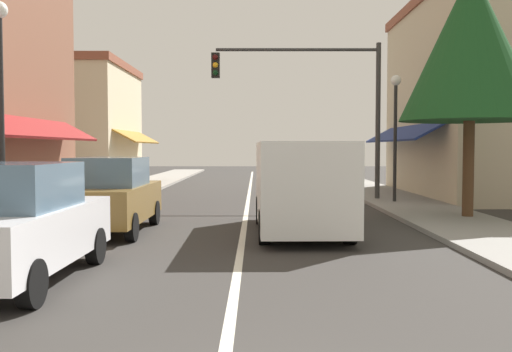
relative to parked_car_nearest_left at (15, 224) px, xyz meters
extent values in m
plane|color=#33302D|center=(3.26, 13.01, -0.88)|extent=(80.00, 80.00, 0.00)
cube|color=gray|center=(-2.24, 13.01, -0.82)|extent=(2.60, 56.00, 0.12)
cube|color=gray|center=(8.76, 13.01, -0.82)|extent=(2.60, 56.00, 0.12)
cube|color=silver|center=(3.26, 13.01, -0.88)|extent=(0.14, 52.00, 0.01)
cube|color=maroon|center=(-2.99, 7.01, 1.72)|extent=(1.27, 11.76, 0.73)
cube|color=slate|center=(-3.60, 10.09, 4.92)|extent=(0.08, 1.10, 1.30)
cube|color=#BCAD8E|center=(12.40, 15.01, 2.97)|extent=(4.68, 10.00, 7.69)
cube|color=brown|center=(12.40, 15.01, 7.02)|extent=(4.88, 10.20, 0.40)
cube|color=slate|center=(10.12, 15.01, 0.52)|extent=(0.08, 7.60, 1.80)
cube|color=navy|center=(9.51, 15.01, 1.72)|extent=(1.27, 8.40, 0.73)
cube|color=slate|center=(10.12, 12.81, 4.66)|extent=(0.08, 1.10, 1.30)
cube|color=slate|center=(10.12, 17.21, 4.66)|extent=(0.08, 1.10, 1.30)
cube|color=beige|center=(-5.90, 23.01, 2.22)|extent=(4.73, 8.00, 6.20)
cube|color=brown|center=(-5.90, 23.01, 5.52)|extent=(4.93, 8.20, 0.40)
cube|color=slate|center=(-3.60, 23.01, 0.52)|extent=(0.08, 6.08, 1.80)
cube|color=olive|center=(-2.99, 23.01, 1.72)|extent=(1.27, 6.72, 0.73)
cube|color=slate|center=(-3.60, 21.25, 3.58)|extent=(0.08, 1.10, 1.30)
cube|color=slate|center=(-3.60, 24.77, 3.58)|extent=(0.08, 1.10, 1.30)
cube|color=silver|center=(0.00, 0.03, -0.17)|extent=(1.77, 4.12, 0.80)
cube|color=slate|center=(0.00, -0.07, 0.56)|extent=(1.54, 2.02, 0.66)
cylinder|color=black|center=(-0.78, 1.39, -0.57)|extent=(0.21, 0.62, 0.62)
cylinder|color=black|center=(0.81, 1.37, -0.57)|extent=(0.21, 0.62, 0.62)
cylinder|color=black|center=(0.78, -1.34, -0.57)|extent=(0.21, 0.62, 0.62)
cube|color=brown|center=(0.13, 5.01, -0.17)|extent=(1.72, 4.10, 0.80)
cube|color=slate|center=(0.13, 4.91, 0.56)|extent=(1.52, 2.00, 0.66)
cylinder|color=black|center=(-0.66, 6.37, -0.57)|extent=(0.20, 0.62, 0.62)
cylinder|color=black|center=(0.92, 6.37, -0.57)|extent=(0.20, 0.62, 0.62)
cylinder|color=black|center=(-0.66, 3.66, -0.57)|extent=(0.20, 0.62, 0.62)
cylinder|color=black|center=(0.92, 3.66, -0.57)|extent=(0.20, 0.62, 0.62)
cube|color=silver|center=(4.59, 4.91, 0.29)|extent=(2.04, 5.03, 1.90)
cube|color=slate|center=(4.55, 7.31, 0.72)|extent=(1.73, 0.30, 0.84)
cube|color=black|center=(4.55, 7.49, -0.40)|extent=(1.87, 0.23, 0.24)
cylinder|color=black|center=(3.68, 6.45, -0.52)|extent=(0.25, 0.72, 0.72)
cylinder|color=black|center=(5.44, 6.47, -0.52)|extent=(0.25, 0.72, 0.72)
cylinder|color=black|center=(3.73, 3.35, -0.52)|extent=(0.25, 0.72, 0.72)
cylinder|color=black|center=(5.49, 3.37, -0.52)|extent=(0.25, 0.72, 0.72)
cylinder|color=#333333|center=(8.06, 12.72, 2.04)|extent=(0.18, 0.18, 5.84)
cylinder|color=#333333|center=(5.07, 12.72, 4.71)|extent=(5.97, 0.12, 0.12)
cube|color=black|center=(2.09, 12.54, 4.11)|extent=(0.30, 0.24, 0.90)
sphere|color=#420F0F|center=(2.09, 12.41, 4.39)|extent=(0.20, 0.20, 0.20)
sphere|color=yellow|center=(2.09, 12.41, 4.11)|extent=(0.20, 0.20, 0.20)
sphere|color=#0C3316|center=(2.09, 12.41, 3.83)|extent=(0.20, 0.20, 0.20)
cylinder|color=black|center=(-1.84, 3.78, 1.48)|extent=(0.12, 0.12, 4.71)
sphere|color=white|center=(-1.84, 3.78, 4.01)|extent=(0.36, 0.36, 0.36)
cylinder|color=black|center=(8.41, 11.51, 1.20)|extent=(0.12, 0.12, 4.15)
sphere|color=white|center=(8.41, 11.51, 3.45)|extent=(0.36, 0.36, 0.36)
cylinder|color=#4C331E|center=(9.36, 7.20, 0.76)|extent=(0.30, 0.30, 3.28)
cone|color=#19471E|center=(9.36, 7.20, 3.91)|extent=(3.75, 3.75, 4.13)
camera|label=1|loc=(3.56, -8.27, 1.11)|focal=39.82mm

